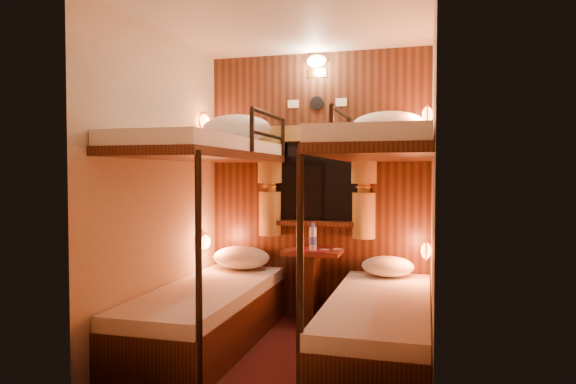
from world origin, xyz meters
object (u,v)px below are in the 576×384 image
(bunk_left, at_px, (208,273))
(bottle_left, at_px, (313,239))
(bunk_right, at_px, (379,282))
(bottle_right, at_px, (313,239))
(table, at_px, (313,276))

(bunk_left, distance_m, bottle_left, 1.00)
(bunk_left, bearing_deg, bottle_left, 48.03)
(bunk_right, relative_size, bottle_left, 7.93)
(bunk_right, distance_m, bottle_left, 0.99)
(bottle_left, distance_m, bottle_right, 0.02)
(bunk_right, distance_m, table, 1.02)
(bottle_left, bearing_deg, bottle_right, -71.89)
(table, distance_m, bottle_right, 0.34)
(bottle_left, bearing_deg, table, 102.99)
(table, height_order, bottle_left, bottle_left)
(bottle_right, bearing_deg, table, 104.15)
(bottle_left, height_order, bottle_right, bottle_left)
(bunk_right, bearing_deg, bunk_left, 180.00)
(table, height_order, bottle_right, bottle_right)
(bunk_left, relative_size, bunk_right, 1.00)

